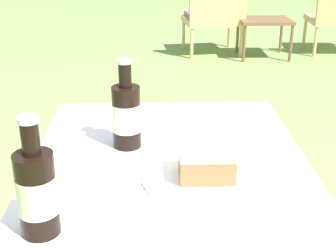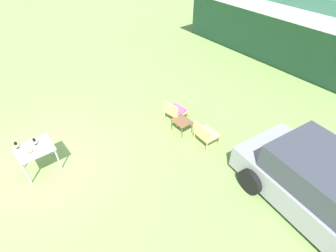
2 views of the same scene
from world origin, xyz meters
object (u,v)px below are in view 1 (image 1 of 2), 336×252
cola_bottle_near (126,115)px  wicker_chair_cushioned (213,16)px  cola_bottle_far (37,191)px  patio_table (169,185)px  cake_on_plate (201,170)px  garden_side_table (265,23)px

cola_bottle_near → wicker_chair_cushioned: bearing=79.4°
wicker_chair_cushioned → cola_bottle_far: (-0.87, -4.25, 0.40)m
patio_table → cake_on_plate: cake_on_plate is taller
cola_bottle_near → cola_bottle_far: size_ratio=1.00×
cola_bottle_far → wicker_chair_cushioned: bearing=78.5°
patio_table → cola_bottle_near: cola_bottle_near is taller
patio_table → cola_bottle_near: 0.22m
cola_bottle_near → cola_bottle_far: bearing=-111.0°
garden_side_table → cola_bottle_near: bearing=-108.5°
garden_side_table → cake_on_plate: 4.06m
cake_on_plate → cola_bottle_near: (-0.18, 0.20, 0.06)m
garden_side_table → cake_on_plate: size_ratio=2.21×
patio_table → garden_side_table: bearing=73.4°
patio_table → cake_on_plate: size_ratio=3.53×
garden_side_table → patio_table: size_ratio=0.63×
cola_bottle_far → patio_table: bearing=49.5°
garden_side_table → cola_bottle_far: size_ratio=2.19×
wicker_chair_cushioned → patio_table: 4.00m
wicker_chair_cushioned → cake_on_plate: cake_on_plate is taller
cola_bottle_far → cola_bottle_near: bearing=69.0°
wicker_chair_cushioned → cola_bottle_far: 4.36m
garden_side_table → patio_table: (-1.13, -3.79, 0.29)m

